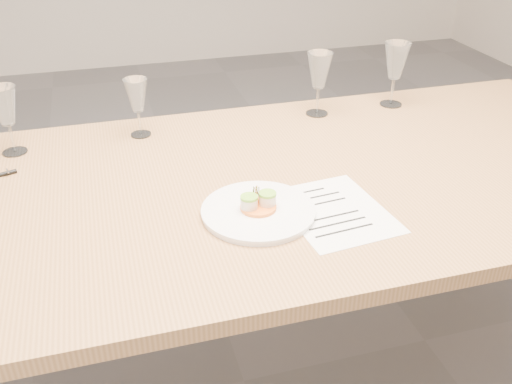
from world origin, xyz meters
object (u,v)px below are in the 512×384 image
object	(u,v)px
wine_glass_1	(5,107)
dinner_plate	(258,210)
wine_glass_2	(137,97)
recipe_sheet	(334,211)
wine_glass_4	(396,62)
dining_table	(241,203)
wine_glass_3	(319,72)

from	to	relation	value
wine_glass_1	dinner_plate	bearing A→B (deg)	-41.39
wine_glass_1	wine_glass_2	bearing A→B (deg)	3.62
wine_glass_1	recipe_sheet	bearing A→B (deg)	-35.81
dinner_plate	recipe_sheet	distance (m)	0.18
recipe_sheet	wine_glass_4	distance (m)	0.76
dinner_plate	wine_glass_4	bearing A→B (deg)	41.05
dining_table	wine_glass_3	bearing A→B (deg)	46.27
recipe_sheet	wine_glass_2	distance (m)	0.71
wine_glass_4	wine_glass_1	bearing A→B (deg)	-178.09
dinner_plate	wine_glass_2	size ratio (longest dim) A/B	1.53
recipe_sheet	wine_glass_1	bearing A→B (deg)	138.33
dining_table	wine_glass_3	world-z (taller)	wine_glass_3
recipe_sheet	wine_glass_4	bearing A→B (deg)	46.41
dinner_plate	recipe_sheet	bearing A→B (deg)	-11.47
wine_glass_3	wine_glass_1	bearing A→B (deg)	-178.01
dinner_plate	wine_glass_1	size ratio (longest dim) A/B	1.38
wine_glass_3	wine_glass_4	distance (m)	0.27
recipe_sheet	wine_glass_3	size ratio (longest dim) A/B	1.53
dining_table	dinner_plate	world-z (taller)	dinner_plate
recipe_sheet	wine_glass_2	bearing A→B (deg)	119.05
wine_glass_4	wine_glass_2	bearing A→B (deg)	-178.81
dinner_plate	wine_glass_3	bearing A→B (deg)	56.55
wine_glass_1	wine_glass_4	world-z (taller)	wine_glass_4
wine_glass_2	wine_glass_3	world-z (taller)	wine_glass_3
dining_table	wine_glass_2	world-z (taller)	wine_glass_2
recipe_sheet	wine_glass_4	xyz separation A→B (m)	(0.46, 0.59, 0.15)
wine_glass_2	wine_glass_3	distance (m)	0.58
recipe_sheet	wine_glass_4	world-z (taller)	wine_glass_4
recipe_sheet	wine_glass_3	distance (m)	0.62
wine_glass_3	wine_glass_4	size ratio (longest dim) A/B	0.96
wine_glass_2	wine_glass_3	size ratio (longest dim) A/B	0.86
dinner_plate	wine_glass_2	xyz separation A→B (m)	(-0.22, 0.53, 0.11)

